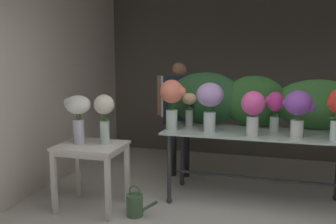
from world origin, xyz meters
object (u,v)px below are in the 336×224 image
(side_table_white, at_px, (91,153))
(vase_cream_lisianthus_tall, at_px, (104,112))
(vase_fuchsia_stock, at_px, (253,108))
(florist, at_px, (179,106))
(watering_can, at_px, (135,205))
(vase_peach_carnations, at_px, (190,106))
(vase_lilac_hydrangea, at_px, (210,100))
(vase_violet_lilies, at_px, (298,108))
(display_table_glass, at_px, (255,142))
(vase_white_roses_tall, at_px, (78,112))
(vase_magenta_peonies, at_px, (275,107))
(vase_coral_freesia, at_px, (172,98))

(side_table_white, relative_size, vase_cream_lisianthus_tall, 1.35)
(vase_fuchsia_stock, distance_m, vase_cream_lisianthus_tall, 1.62)
(florist, relative_size, watering_can, 4.64)
(watering_can, bearing_deg, vase_peach_carnations, 65.96)
(florist, bearing_deg, vase_lilac_hydrangea, -55.06)
(side_table_white, bearing_deg, vase_violet_lilies, 12.43)
(display_table_glass, distance_m, vase_lilac_hydrangea, 0.73)
(vase_white_roses_tall, bearing_deg, vase_violet_lilies, 11.67)
(side_table_white, xyz_separation_m, vase_white_roses_tall, (-0.15, -0.00, 0.46))
(display_table_glass, bearing_deg, vase_magenta_peonies, 16.56)
(vase_peach_carnations, xyz_separation_m, vase_white_roses_tall, (-1.09, -0.82, -0.00))
(side_table_white, distance_m, vase_cream_lisianthus_tall, 0.49)
(vase_coral_freesia, relative_size, vase_white_roses_tall, 1.09)
(florist, bearing_deg, vase_violet_lilies, -29.94)
(side_table_white, height_order, vase_fuchsia_stock, vase_fuchsia_stock)
(display_table_glass, xyz_separation_m, vase_violet_lilies, (0.44, -0.21, 0.45))
(vase_lilac_hydrangea, distance_m, vase_violet_lilies, 0.96)
(vase_lilac_hydrangea, relative_size, vase_magenta_peonies, 1.23)
(vase_fuchsia_stock, height_order, vase_magenta_peonies, vase_fuchsia_stock)
(florist, height_order, vase_peach_carnations, florist)
(side_table_white, xyz_separation_m, vase_peach_carnations, (0.94, 0.82, 0.47))
(side_table_white, distance_m, vase_white_roses_tall, 0.49)
(side_table_white, bearing_deg, display_table_glass, 21.68)
(display_table_glass, relative_size, side_table_white, 2.82)
(display_table_glass, xyz_separation_m, vase_peach_carnations, (-0.81, 0.12, 0.39))
(florist, bearing_deg, display_table_glass, -31.45)
(vase_peach_carnations, distance_m, watering_can, 1.38)
(vase_peach_carnations, distance_m, vase_lilac_hydrangea, 0.42)
(vase_violet_lilies, xyz_separation_m, vase_magenta_peonies, (-0.24, 0.27, -0.04))
(florist, xyz_separation_m, vase_lilac_hydrangea, (0.57, -0.82, 0.20))
(vase_fuchsia_stock, xyz_separation_m, vase_magenta_peonies, (0.23, 0.33, -0.02))
(display_table_glass, xyz_separation_m, vase_cream_lisianthus_tall, (-1.61, -0.64, 0.38))
(display_table_glass, bearing_deg, vase_violet_lilies, -25.96)
(vase_peach_carnations, relative_size, vase_white_roses_tall, 0.76)
(watering_can, bearing_deg, vase_white_roses_tall, 174.39)
(florist, distance_m, vase_cream_lisianthus_tall, 1.40)
(vase_coral_freesia, distance_m, vase_magenta_peonies, 1.18)
(florist, distance_m, vase_white_roses_tall, 1.59)
(vase_magenta_peonies, bearing_deg, display_table_glass, -163.44)
(vase_magenta_peonies, relative_size, vase_white_roses_tall, 0.85)
(display_table_glass, height_order, vase_magenta_peonies, vase_magenta_peonies)
(vase_coral_freesia, height_order, vase_cream_lisianthus_tall, vase_coral_freesia)
(vase_fuchsia_stock, xyz_separation_m, vase_cream_lisianthus_tall, (-1.58, -0.37, -0.05))
(vase_peach_carnations, xyz_separation_m, vase_magenta_peonies, (1.01, -0.06, 0.03))
(vase_fuchsia_stock, bearing_deg, vase_coral_freesia, 174.05)
(side_table_white, bearing_deg, vase_peach_carnations, 41.03)
(vase_lilac_hydrangea, bearing_deg, display_table_glass, 16.76)
(vase_peach_carnations, xyz_separation_m, watering_can, (-0.39, -0.88, -0.98))
(display_table_glass, height_order, watering_can, display_table_glass)
(vase_lilac_hydrangea, bearing_deg, side_table_white, -156.36)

